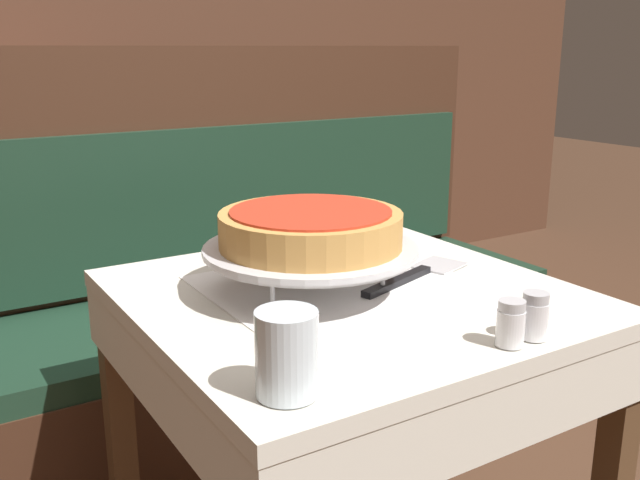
# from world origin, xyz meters

# --- Properties ---
(dining_table_front) EXTENTS (0.73, 0.73, 0.75)m
(dining_table_front) POSITION_xyz_m (0.00, 0.00, 0.65)
(dining_table_front) COLOR beige
(dining_table_front) RESTS_ON ground_plane
(dining_table_rear) EXTENTS (0.65, 0.65, 0.74)m
(dining_table_rear) POSITION_xyz_m (-0.33, 1.68, 0.64)
(dining_table_rear) COLOR red
(dining_table_rear) RESTS_ON ground_plane
(booth_bench) EXTENTS (1.79, 0.54, 1.16)m
(booth_bench) POSITION_xyz_m (0.18, 0.75, 0.33)
(booth_bench) COLOR #3D2316
(booth_bench) RESTS_ON ground_plane
(back_wall_panel) EXTENTS (6.00, 0.04, 2.40)m
(back_wall_panel) POSITION_xyz_m (0.00, 2.12, 1.20)
(back_wall_panel) COLOR #4C2D1E
(back_wall_panel) RESTS_ON ground_plane
(pizza_pan_stand) EXTENTS (0.37, 0.37, 0.08)m
(pizza_pan_stand) POSITION_xyz_m (-0.06, 0.02, 0.82)
(pizza_pan_stand) COLOR #ADADB2
(pizza_pan_stand) RESTS_ON dining_table_front
(deep_dish_pizza) EXTENTS (0.31, 0.31, 0.06)m
(deep_dish_pizza) POSITION_xyz_m (-0.06, 0.02, 0.86)
(deep_dish_pizza) COLOR #C68E47
(deep_dish_pizza) RESTS_ON pizza_pan_stand
(pizza_server) EXTENTS (0.29, 0.14, 0.01)m
(pizza_server) POSITION_xyz_m (0.14, -0.01, 0.75)
(pizza_server) COLOR #BCBCC1
(pizza_server) RESTS_ON dining_table_front
(water_glass_near) EXTENTS (0.08, 0.08, 0.11)m
(water_glass_near) POSITION_xyz_m (-0.28, -0.28, 0.80)
(water_glass_near) COLOR silver
(water_glass_near) RESTS_ON dining_table_front
(salt_shaker) EXTENTS (0.04, 0.04, 0.07)m
(salt_shaker) POSITION_xyz_m (0.06, -0.32, 0.78)
(salt_shaker) COLOR silver
(salt_shaker) RESTS_ON dining_table_front
(pepper_shaker) EXTENTS (0.04, 0.04, 0.07)m
(pepper_shaker) POSITION_xyz_m (0.11, -0.32, 0.78)
(pepper_shaker) COLOR silver
(pepper_shaker) RESTS_ON dining_table_front
(condiment_caddy) EXTENTS (0.14, 0.14, 0.15)m
(condiment_caddy) POSITION_xyz_m (-0.30, 1.68, 0.77)
(condiment_caddy) COLOR black
(condiment_caddy) RESTS_ON dining_table_rear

